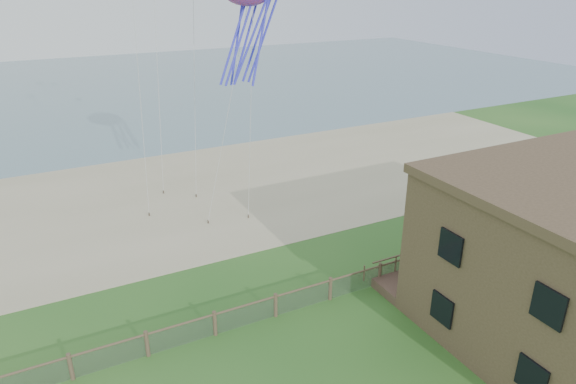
% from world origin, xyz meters
% --- Properties ---
extents(sand_beach, '(72.00, 20.00, 0.02)m').
position_xyz_m(sand_beach, '(0.00, 22.00, 0.00)').
color(sand_beach, tan).
rests_on(sand_beach, ground).
extents(ocean, '(160.00, 68.00, 0.02)m').
position_xyz_m(ocean, '(0.00, 66.00, 0.00)').
color(ocean, slate).
rests_on(ocean, ground).
extents(chainlink_fence, '(36.20, 0.20, 1.25)m').
position_xyz_m(chainlink_fence, '(0.00, 6.00, 0.55)').
color(chainlink_fence, '#4C392B').
rests_on(chainlink_fence, ground).
extents(motel_deck, '(15.00, 2.00, 0.50)m').
position_xyz_m(motel_deck, '(13.00, 5.00, 0.25)').
color(motel_deck, brown).
rests_on(motel_deck, ground).
extents(picnic_table, '(2.29, 1.88, 0.87)m').
position_xyz_m(picnic_table, '(8.52, 1.32, 0.43)').
color(picnic_table, brown).
rests_on(picnic_table, ground).
extents(octopus_kite, '(3.76, 2.90, 7.11)m').
position_xyz_m(octopus_kite, '(2.41, 13.90, 12.87)').
color(octopus_kite, '#F82745').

